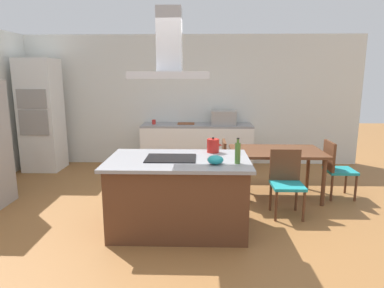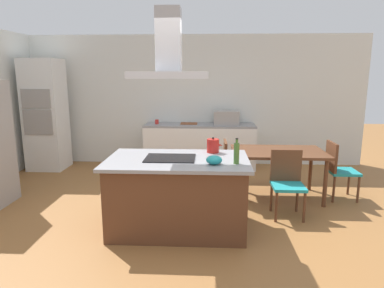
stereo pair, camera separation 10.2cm
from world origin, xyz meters
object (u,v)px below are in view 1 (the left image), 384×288
object	(u,v)px
wall_oven_stack	(41,115)
chair_at_right_end	(335,166)
tea_kettle	(213,146)
mixing_bowl	(215,160)
chair_at_left_end	(217,165)
coffee_mug_red	(154,122)
cutting_board	(186,123)
cooktop	(171,158)
countertop_microwave	(223,118)
olive_oil_bottle	(238,153)
range_hood	(170,56)
dining_table	(276,155)
chair_facing_island	(286,178)

from	to	relation	value
wall_oven_stack	chair_at_right_end	size ratio (longest dim) A/B	2.47
tea_kettle	wall_oven_stack	bearing A→B (deg)	145.50
mixing_bowl	chair_at_left_end	xyz separation A→B (m)	(0.09, 1.41, -0.44)
tea_kettle	coffee_mug_red	bearing A→B (deg)	113.98
wall_oven_stack	mixing_bowl	bearing A→B (deg)	-40.84
cutting_board	chair_at_left_end	world-z (taller)	cutting_board
cooktop	countertop_microwave	world-z (taller)	countertop_microwave
olive_oil_bottle	range_hood	xyz separation A→B (m)	(-0.78, 0.20, 1.08)
olive_oil_bottle	wall_oven_stack	size ratio (longest dim) A/B	0.13
cooktop	dining_table	bearing A→B (deg)	37.50
wall_oven_stack	chair_facing_island	distance (m)	4.88
wall_oven_stack	dining_table	world-z (taller)	wall_oven_stack
olive_oil_bottle	cutting_board	bearing A→B (deg)	103.08
cutting_board	chair_at_left_end	distance (m)	1.89
tea_kettle	mixing_bowl	distance (m)	0.60
mixing_bowl	dining_table	distance (m)	1.76
olive_oil_bottle	tea_kettle	bearing A→B (deg)	114.90
tea_kettle	chair_facing_island	size ratio (longest dim) A/B	0.24
coffee_mug_red	chair_at_right_end	distance (m)	3.53
wall_oven_stack	chair_at_left_end	xyz separation A→B (m)	(3.43, -1.47, -0.59)
tea_kettle	countertop_microwave	distance (m)	2.54
coffee_mug_red	chair_facing_island	xyz separation A→B (m)	(2.14, -2.38, -0.44)
tea_kettle	chair_facing_island	world-z (taller)	tea_kettle
dining_table	tea_kettle	bearing A→B (deg)	-141.02
mixing_bowl	range_hood	size ratio (longest dim) A/B	0.20
cooktop	dining_table	distance (m)	1.94
coffee_mug_red	olive_oil_bottle	bearing A→B (deg)	-65.85
cooktop	coffee_mug_red	world-z (taller)	coffee_mug_red
olive_oil_bottle	range_hood	world-z (taller)	range_hood
mixing_bowl	countertop_microwave	bearing A→B (deg)	84.79
countertop_microwave	wall_oven_stack	world-z (taller)	wall_oven_stack
olive_oil_bottle	chair_at_left_end	bearing A→B (deg)	96.80
cooktop	tea_kettle	size ratio (longest dim) A/B	2.86
cooktop	dining_table	world-z (taller)	cooktop
olive_oil_bottle	range_hood	bearing A→B (deg)	165.45
coffee_mug_red	wall_oven_stack	size ratio (longest dim) A/B	0.04
chair_facing_island	coffee_mug_red	bearing A→B (deg)	131.92
dining_table	chair_at_right_end	size ratio (longest dim) A/B	1.57
cooktop	countertop_microwave	distance (m)	2.99
chair_at_right_end	cooktop	bearing A→B (deg)	-154.35
olive_oil_bottle	countertop_microwave	world-z (taller)	olive_oil_bottle
wall_oven_stack	chair_facing_island	world-z (taller)	wall_oven_stack
range_hood	mixing_bowl	bearing A→B (deg)	-24.39
chair_at_left_end	tea_kettle	bearing A→B (deg)	-96.64
countertop_microwave	wall_oven_stack	bearing A→B (deg)	-176.31
dining_table	range_hood	bearing A→B (deg)	-142.50
cutting_board	wall_oven_stack	distance (m)	2.88
olive_oil_bottle	wall_oven_stack	xyz separation A→B (m)	(-3.59, 2.85, 0.08)
cooktop	chair_at_right_end	xyz separation A→B (m)	(2.45, 1.17, -0.40)
coffee_mug_red	dining_table	bearing A→B (deg)	-38.74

